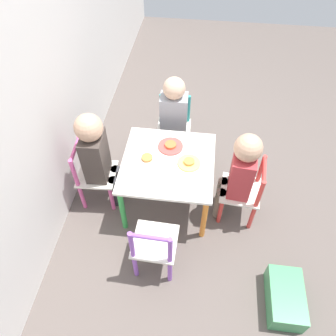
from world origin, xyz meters
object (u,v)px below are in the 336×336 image
object	(u,v)px
kids_table	(168,167)
plate_back	(147,159)
chair_pink	(94,175)
child_back	(97,153)
chair_teal	(174,128)
child_right	(174,114)
chair_red	(244,192)
storage_bin	(285,298)
plate_front	(189,163)
plate_right	(171,146)
chair_purple	(154,246)
child_front	(240,171)

from	to	relation	value
kids_table	plate_back	distance (m)	0.15
chair_pink	child_back	distance (m)	0.23
kids_table	chair_teal	bearing A→B (deg)	2.01
chair_pink	plate_back	xyz separation A→B (m)	(0.03, -0.38, 0.18)
child_right	chair_red	bearing A→B (deg)	-45.69
storage_bin	plate_front	bearing A→B (deg)	43.62
plate_right	storage_bin	distance (m)	1.17
kids_table	chair_purple	size ratio (longest dim) A/B	1.19
plate_back	child_right	bearing A→B (deg)	-14.80
kids_table	chair_purple	world-z (taller)	chair_purple
chair_teal	plate_right	world-z (taller)	chair_teal
kids_table	plate_back	world-z (taller)	plate_back
plate_right	storage_bin	bearing A→B (deg)	-136.14
child_back	storage_bin	size ratio (longest dim) A/B	2.36
plate_right	plate_back	size ratio (longest dim) A/B	1.04
chair_teal	chair_purple	bearing A→B (deg)	-91.88
chair_purple	child_front	bearing A→B (deg)	-133.18
plate_back	kids_table	bearing A→B (deg)	-90.00
storage_bin	chair_teal	bearing A→B (deg)	33.65
child_front	plate_right	xyz separation A→B (m)	(0.18, 0.46, -0.02)
chair_red	child_back	xyz separation A→B (m)	(0.02, 0.98, 0.23)
kids_table	child_front	bearing A→B (deg)	-95.55
child_right	plate_front	world-z (taller)	child_right
chair_pink	child_front	size ratio (longest dim) A/B	0.68
chair_teal	child_right	bearing A→B (deg)	-90.00
chair_pink	child_front	distance (m)	1.00
child_back	chair_teal	bearing A→B (deg)	-42.40
chair_purple	plate_front	xyz separation A→B (m)	(0.52, -0.15, 0.18)
plate_right	plate_back	distance (m)	0.19
plate_front	child_back	bearing A→B (deg)	92.65
chair_purple	plate_right	bearing A→B (deg)	-89.64
child_back	plate_right	size ratio (longest dim) A/B	4.58
chair_teal	child_back	world-z (taller)	child_back
storage_bin	chair_pink	bearing A→B (deg)	63.89
chair_red	plate_back	bearing A→B (deg)	-88.84
kids_table	chair_teal	distance (m)	0.53
child_front	child_back	size ratio (longest dim) A/B	0.95
chair_red	child_right	distance (m)	0.76
plate_back	storage_bin	distance (m)	1.18
child_front	chair_pink	bearing A→B (deg)	-85.23
plate_front	storage_bin	distance (m)	0.98
child_front	storage_bin	distance (m)	0.79
child_right	child_back	size ratio (longest dim) A/B	0.95
chair_red	child_right	bearing A→B (deg)	-128.14
chair_teal	plate_right	size ratio (longest dim) A/B	2.97
chair_red	child_back	size ratio (longest dim) A/B	0.65
child_back	plate_front	xyz separation A→B (m)	(0.03, -0.60, -0.04)
chair_teal	child_front	size ratio (longest dim) A/B	0.68
storage_bin	chair_red	bearing A→B (deg)	22.32
chair_teal	plate_front	world-z (taller)	chair_teal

